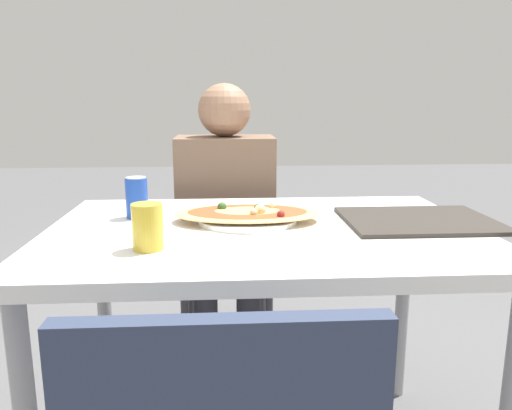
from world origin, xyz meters
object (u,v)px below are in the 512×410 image
(chair_far_seated, at_px, (226,245))
(soda_can, at_px, (137,198))
(dining_table, at_px, (264,254))
(pizza_main, at_px, (248,215))
(person_seated, at_px, (226,206))
(drink_glass, at_px, (148,227))

(chair_far_seated, bearing_deg, soda_can, 66.10)
(dining_table, distance_m, chair_far_seated, 0.78)
(pizza_main, bearing_deg, person_seated, 96.51)
(pizza_main, relative_size, drink_glass, 3.89)
(chair_far_seated, relative_size, soda_can, 7.23)
(chair_far_seated, height_order, pizza_main, chair_far_seated)
(dining_table, distance_m, soda_can, 0.43)
(chair_far_seated, bearing_deg, drink_glass, 78.70)
(pizza_main, bearing_deg, chair_far_seated, 95.41)
(drink_glass, bearing_deg, pizza_main, 46.14)
(soda_can, bearing_deg, person_seated, 61.30)
(person_seated, distance_m, pizza_main, 0.58)
(pizza_main, bearing_deg, soda_can, 168.16)
(person_seated, bearing_deg, pizza_main, 96.51)
(chair_far_seated, height_order, soda_can, chair_far_seated)
(chair_far_seated, xyz_separation_m, drink_glass, (-0.19, -0.94, 0.33))
(person_seated, bearing_deg, soda_can, 61.30)
(chair_far_seated, distance_m, pizza_main, 0.74)
(dining_table, height_order, person_seated, person_seated)
(dining_table, height_order, drink_glass, drink_glass)
(dining_table, height_order, soda_can, soda_can)
(dining_table, distance_m, pizza_main, 0.13)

